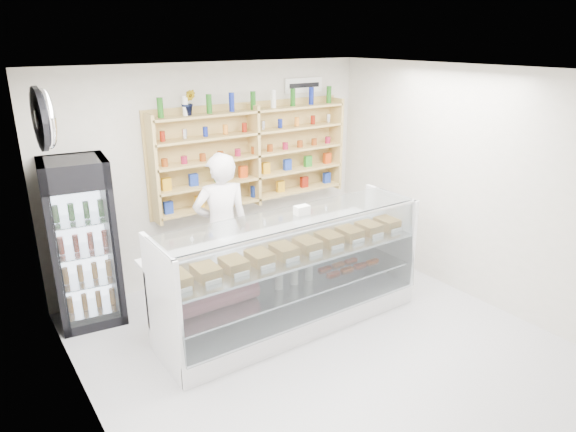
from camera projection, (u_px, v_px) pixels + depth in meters
room at (337, 227)px, 4.82m from camera, size 5.00×5.00×5.00m
display_counter at (290, 294)px, 5.75m from camera, size 3.01×0.90×1.31m
shop_worker at (222, 228)px, 6.15m from camera, size 0.75×0.58×1.84m
drinks_cooler at (83, 243)px, 5.65m from camera, size 0.76×0.74×1.89m
wall_shelving at (254, 155)px, 6.84m from camera, size 2.84×0.28×1.33m
potted_plant at (189, 102)px, 6.11m from camera, size 0.21×0.19×0.31m
security_mirror at (46, 119)px, 4.24m from camera, size 0.15×0.50×0.50m
wall_sign at (304, 85)px, 7.14m from camera, size 0.62×0.03×0.20m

